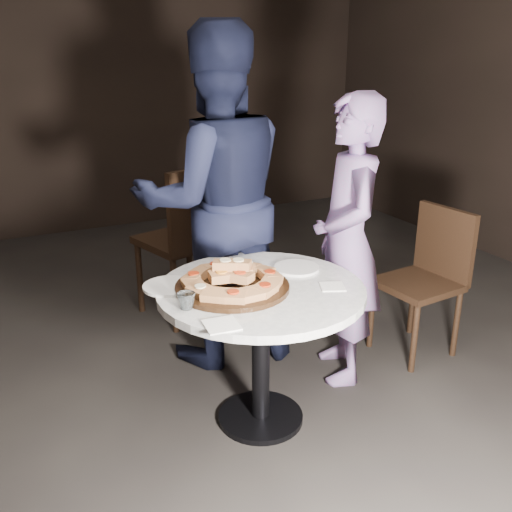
{
  "coord_description": "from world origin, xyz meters",
  "views": [
    {
      "loc": [
        -0.96,
        -2.15,
        1.7
      ],
      "look_at": [
        0.1,
        -0.01,
        0.83
      ],
      "focal_mm": 40.0,
      "sensor_mm": 36.0,
      "label": 1
    }
  ],
  "objects_px": {
    "table": "(261,313)",
    "focaccia_pile": "(233,277)",
    "diner_teal": "(347,243)",
    "serving_board": "(232,287)",
    "chair_right": "(429,271)",
    "chair_far": "(190,232)",
    "diner_navy": "(215,201)",
    "water_glass": "(186,301)"
  },
  "relations": [
    {
      "from": "table",
      "to": "focaccia_pile",
      "type": "height_order",
      "value": "focaccia_pile"
    },
    {
      "from": "diner_teal",
      "to": "serving_board",
      "type": "bearing_deg",
      "value": -56.46
    },
    {
      "from": "chair_right",
      "to": "diner_teal",
      "type": "height_order",
      "value": "diner_teal"
    },
    {
      "from": "chair_far",
      "to": "focaccia_pile",
      "type": "bearing_deg",
      "value": 63.24
    },
    {
      "from": "diner_navy",
      "to": "serving_board",
      "type": "bearing_deg",
      "value": 81.28
    },
    {
      "from": "diner_teal",
      "to": "water_glass",
      "type": "bearing_deg",
      "value": -54.1
    },
    {
      "from": "water_glass",
      "to": "chair_right",
      "type": "bearing_deg",
      "value": 10.09
    },
    {
      "from": "serving_board",
      "to": "diner_teal",
      "type": "height_order",
      "value": "diner_teal"
    },
    {
      "from": "chair_far",
      "to": "water_glass",
      "type": "bearing_deg",
      "value": 53.62
    },
    {
      "from": "focaccia_pile",
      "to": "chair_far",
      "type": "xyz_separation_m",
      "value": [
        0.23,
        1.18,
        -0.16
      ]
    },
    {
      "from": "diner_teal",
      "to": "chair_far",
      "type": "bearing_deg",
      "value": -133.42
    },
    {
      "from": "chair_far",
      "to": "diner_teal",
      "type": "xyz_separation_m",
      "value": [
        0.5,
        -1.01,
        0.16
      ]
    },
    {
      "from": "focaccia_pile",
      "to": "chair_far",
      "type": "distance_m",
      "value": 1.21
    },
    {
      "from": "table",
      "to": "diner_teal",
      "type": "distance_m",
      "value": 0.66
    },
    {
      "from": "chair_far",
      "to": "diner_navy",
      "type": "distance_m",
      "value": 0.61
    },
    {
      "from": "table",
      "to": "chair_right",
      "type": "xyz_separation_m",
      "value": [
        1.2,
        0.21,
        -0.08
      ]
    },
    {
      "from": "serving_board",
      "to": "diner_teal",
      "type": "xyz_separation_m",
      "value": [
        0.73,
        0.17,
        0.05
      ]
    },
    {
      "from": "chair_right",
      "to": "diner_teal",
      "type": "relative_size",
      "value": 0.56
    },
    {
      "from": "focaccia_pile",
      "to": "chair_far",
      "type": "relative_size",
      "value": 0.44
    },
    {
      "from": "water_glass",
      "to": "chair_right",
      "type": "xyz_separation_m",
      "value": [
        1.57,
        0.28,
        -0.24
      ]
    },
    {
      "from": "focaccia_pile",
      "to": "diner_teal",
      "type": "relative_size",
      "value": 0.3
    },
    {
      "from": "serving_board",
      "to": "focaccia_pile",
      "type": "xyz_separation_m",
      "value": [
        0.0,
        0.0,
        0.05
      ]
    },
    {
      "from": "diner_navy",
      "to": "diner_teal",
      "type": "relative_size",
      "value": 1.22
    },
    {
      "from": "serving_board",
      "to": "water_glass",
      "type": "relative_size",
      "value": 6.72
    },
    {
      "from": "table",
      "to": "focaccia_pile",
      "type": "distance_m",
      "value": 0.23
    },
    {
      "from": "diner_teal",
      "to": "diner_navy",
      "type": "bearing_deg",
      "value": -113.12
    },
    {
      "from": "focaccia_pile",
      "to": "diner_teal",
      "type": "distance_m",
      "value": 0.74
    },
    {
      "from": "chair_far",
      "to": "diner_teal",
      "type": "bearing_deg",
      "value": 100.42
    },
    {
      "from": "table",
      "to": "chair_far",
      "type": "height_order",
      "value": "chair_far"
    },
    {
      "from": "table",
      "to": "diner_navy",
      "type": "relative_size",
      "value": 0.64
    },
    {
      "from": "table",
      "to": "diner_navy",
      "type": "height_order",
      "value": "diner_navy"
    },
    {
      "from": "serving_board",
      "to": "water_glass",
      "type": "bearing_deg",
      "value": -157.96
    },
    {
      "from": "table",
      "to": "serving_board",
      "type": "height_order",
      "value": "serving_board"
    },
    {
      "from": "serving_board",
      "to": "diner_teal",
      "type": "distance_m",
      "value": 0.75
    },
    {
      "from": "table",
      "to": "serving_board",
      "type": "distance_m",
      "value": 0.19
    },
    {
      "from": "water_glass",
      "to": "chair_right",
      "type": "distance_m",
      "value": 1.61
    },
    {
      "from": "table",
      "to": "chair_right",
      "type": "height_order",
      "value": "chair_right"
    },
    {
      "from": "water_glass",
      "to": "diner_teal",
      "type": "height_order",
      "value": "diner_teal"
    },
    {
      "from": "serving_board",
      "to": "focaccia_pile",
      "type": "relative_size",
      "value": 1.12
    },
    {
      "from": "serving_board",
      "to": "chair_far",
      "type": "xyz_separation_m",
      "value": [
        0.23,
        1.18,
        -0.12
      ]
    },
    {
      "from": "focaccia_pile",
      "to": "serving_board",
      "type": "bearing_deg",
      "value": -153.83
    },
    {
      "from": "serving_board",
      "to": "diner_teal",
      "type": "relative_size",
      "value": 0.33
    }
  ]
}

